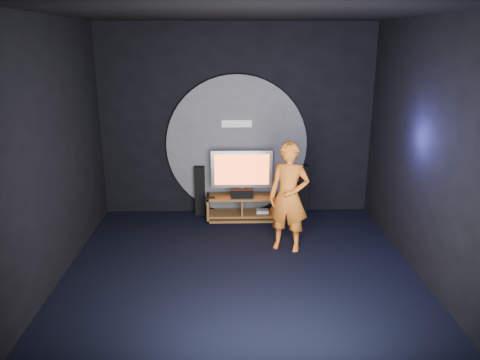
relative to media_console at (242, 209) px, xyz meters
name	(u,v)px	position (x,y,z in m)	size (l,w,h in m)	color
floor	(240,271)	(-0.09, -2.05, -0.20)	(5.00, 5.00, 0.00)	black
back_wall	(237,121)	(-0.09, 0.45, 1.55)	(5.00, 0.04, 3.50)	black
front_wall	(249,222)	(-0.09, -4.55, 1.55)	(5.00, 0.04, 3.50)	black
left_wall	(50,153)	(-2.59, -2.05, 1.55)	(0.04, 5.00, 3.50)	black
right_wall	(426,151)	(2.41, -2.05, 1.55)	(0.04, 5.00, 3.50)	black
ceiling	(240,12)	(-0.09, -2.05, 3.31)	(5.00, 5.00, 0.01)	black
wall_disc_panel	(237,146)	(-0.09, 0.39, 1.11)	(2.60, 0.11, 2.60)	#515156
media_console	(242,209)	(0.00, 0.00, 0.00)	(1.27, 0.45, 0.45)	brown
tv	(242,171)	(-0.01, 0.07, 0.71)	(1.11, 0.22, 0.83)	silver
center_speaker	(242,193)	(-0.01, -0.09, 0.33)	(0.40, 0.15, 0.15)	black
remote	(210,198)	(-0.59, -0.12, 0.27)	(0.18, 0.05, 0.02)	black
tower_speaker_left	(200,190)	(-0.79, 0.30, 0.27)	(0.19, 0.21, 0.93)	black
tower_speaker_right	(302,189)	(1.15, 0.30, 0.27)	(0.19, 0.21, 0.93)	black
subwoofer	(287,207)	(0.84, 0.10, -0.01)	(0.34, 0.34, 0.37)	black
player	(289,197)	(0.67, -1.30, 0.67)	(0.63, 0.41, 1.72)	orange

